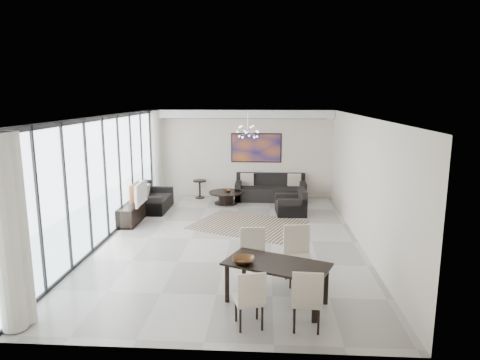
# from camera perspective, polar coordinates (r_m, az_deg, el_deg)

# --- Properties ---
(room_shell) EXTENTS (6.00, 9.00, 2.90)m
(room_shell) POSITION_cam_1_polar(r_m,az_deg,el_deg) (9.84, 1.34, 0.02)
(room_shell) COLOR #A8A39B
(room_shell) RESTS_ON ground
(window_wall) EXTENTS (0.37, 8.95, 2.90)m
(window_wall) POSITION_cam_1_polar(r_m,az_deg,el_deg) (10.49, -17.08, 0.33)
(window_wall) COLOR silver
(window_wall) RESTS_ON floor
(soffit) EXTENTS (5.98, 0.40, 0.26)m
(soffit) POSITION_cam_1_polar(r_m,az_deg,el_deg) (13.98, 0.13, 8.79)
(soffit) COLOR white
(soffit) RESTS_ON room_shell
(painting) EXTENTS (1.68, 0.04, 0.98)m
(painting) POSITION_cam_1_polar(r_m,az_deg,el_deg) (14.22, 2.18, 4.30)
(painting) COLOR #C7611B
(painting) RESTS_ON room_shell
(chandelier) EXTENTS (0.66, 0.66, 0.71)m
(chandelier) POSITION_cam_1_polar(r_m,az_deg,el_deg) (12.20, 1.04, 6.46)
(chandelier) COLOR silver
(chandelier) RESTS_ON room_shell
(rug) EXTENTS (3.29, 2.97, 0.01)m
(rug) POSITION_cam_1_polar(r_m,az_deg,el_deg) (11.34, 1.12, -5.98)
(rug) COLOR black
(rug) RESTS_ON floor
(coffee_table) EXTENTS (1.07, 1.07, 0.38)m
(coffee_table) POSITION_cam_1_polar(r_m,az_deg,el_deg) (13.51, -1.89, -2.27)
(coffee_table) COLOR black
(coffee_table) RESTS_ON floor
(bowl_coffee) EXTENTS (0.25, 0.25, 0.07)m
(bowl_coffee) POSITION_cam_1_polar(r_m,az_deg,el_deg) (13.49, -1.65, -1.43)
(bowl_coffee) COLOR brown
(bowl_coffee) RESTS_ON coffee_table
(sofa_main) EXTENTS (2.28, 0.93, 0.83)m
(sofa_main) POSITION_cam_1_polar(r_m,az_deg,el_deg) (14.06, 4.08, -1.47)
(sofa_main) COLOR black
(sofa_main) RESTS_ON floor
(loveseat) EXTENTS (0.86, 1.53, 0.76)m
(loveseat) POSITION_cam_1_polar(r_m,az_deg,el_deg) (13.03, -11.59, -2.78)
(loveseat) COLOR black
(loveseat) RESTS_ON floor
(armchair) EXTENTS (0.89, 0.93, 0.73)m
(armchair) POSITION_cam_1_polar(r_m,az_deg,el_deg) (12.37, 6.95, -3.42)
(armchair) COLOR black
(armchair) RESTS_ON floor
(side_table) EXTENTS (0.44, 0.44, 0.61)m
(side_table) POSITION_cam_1_polar(r_m,az_deg,el_deg) (14.24, -5.39, -0.79)
(side_table) COLOR black
(side_table) RESTS_ON floor
(tv_console) EXTENTS (0.44, 1.58, 0.49)m
(tv_console) POSITION_cam_1_polar(r_m,az_deg,el_deg) (11.96, -14.09, -4.22)
(tv_console) COLOR black
(tv_console) RESTS_ON floor
(television) EXTENTS (0.15, 1.03, 0.59)m
(television) POSITION_cam_1_polar(r_m,az_deg,el_deg) (11.75, -13.53, -1.73)
(television) COLOR gray
(television) RESTS_ON tv_console
(dining_table) EXTENTS (1.85, 1.41, 0.69)m
(dining_table) POSITION_cam_1_polar(r_m,az_deg,el_deg) (7.10, 4.90, -11.64)
(dining_table) COLOR black
(dining_table) RESTS_ON floor
(dining_chair_sw) EXTENTS (0.51, 0.51, 0.90)m
(dining_chair_sw) POSITION_cam_1_polar(r_m,az_deg,el_deg) (6.39, 1.38, -15.22)
(dining_chair_sw) COLOR #B9AF99
(dining_chair_sw) RESTS_ON floor
(dining_chair_se) EXTENTS (0.46, 0.46, 0.94)m
(dining_chair_se) POSITION_cam_1_polar(r_m,az_deg,el_deg) (6.39, 8.91, -15.08)
(dining_chair_se) COLOR #B9AF99
(dining_chair_se) RESTS_ON floor
(dining_chair_nw) EXTENTS (0.52, 0.52, 0.99)m
(dining_chair_nw) POSITION_cam_1_polar(r_m,az_deg,el_deg) (7.88, 1.76, -9.50)
(dining_chair_nw) COLOR #B9AF99
(dining_chair_nw) RESTS_ON floor
(dining_chair_ne) EXTENTS (0.55, 0.55, 1.04)m
(dining_chair_ne) POSITION_cam_1_polar(r_m,az_deg,el_deg) (7.93, 7.70, -9.22)
(dining_chair_ne) COLOR #B9AF99
(dining_chair_ne) RESTS_ON floor
(bowl_dining) EXTENTS (0.37, 0.37, 0.09)m
(bowl_dining) POSITION_cam_1_polar(r_m,az_deg,el_deg) (7.04, 0.42, -10.66)
(bowl_dining) COLOR brown
(bowl_dining) RESTS_ON dining_table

